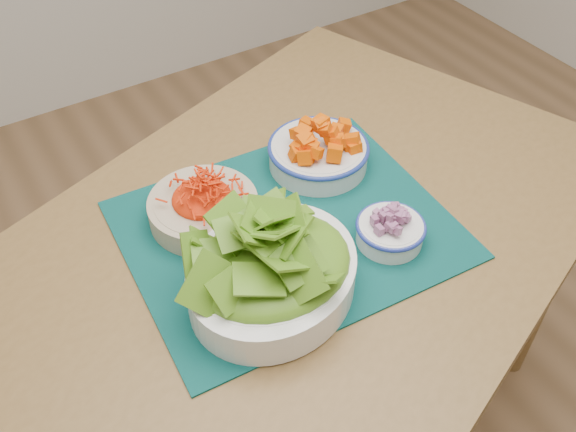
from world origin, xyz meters
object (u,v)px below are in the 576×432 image
Objects in this scene: squash_bowl at (319,147)px; onion_bowl at (391,229)px; lettuce_bowl at (272,263)px; table at (299,268)px; carrot_bowl at (203,203)px; placemat at (288,229)px.

onion_bowl is (-0.01, -0.23, -0.02)m from squash_bowl.
onion_bowl is at bearing -27.06° from lettuce_bowl.
table is 11.65× the size of onion_bowl.
table is at bearing 16.07° from lettuce_bowl.
carrot_bowl is at bearing 119.39° from table.
lettuce_bowl is at bearing -159.58° from table.
onion_bowl reaches higher than placemat.
squash_bowl is at bearing 3.76° from carrot_bowl.
table is 0.22m from lettuce_bowl.
carrot_bowl is at bearing -176.24° from squash_bowl.
lettuce_bowl is at bearing -128.28° from placemat.
lettuce_bowl is (0.02, -0.20, 0.03)m from carrot_bowl.
table is 0.23m from squash_bowl.
placemat is 2.32× the size of squash_bowl.
table is at bearing -134.15° from squash_bowl.
carrot_bowl is 0.63× the size of lettuce_bowl.
squash_bowl reaches higher than placemat.
carrot_bowl is 1.90× the size of onion_bowl.
lettuce_bowl is at bearing -136.52° from squash_bowl.
onion_bowl is (0.13, -0.11, 0.03)m from placemat.
placemat is 0.19m from squash_bowl.
placemat is at bearing -41.80° from carrot_bowl.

